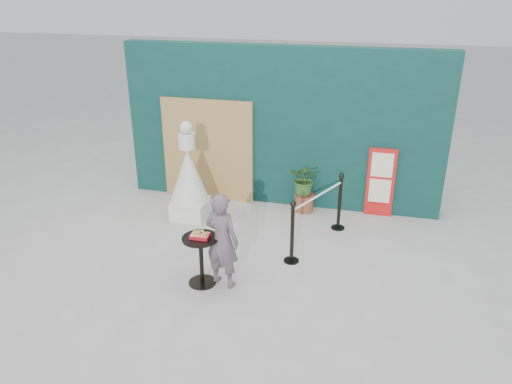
# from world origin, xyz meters

# --- Properties ---
(ground) EXTENTS (60.00, 60.00, 0.00)m
(ground) POSITION_xyz_m (0.00, 0.00, 0.00)
(ground) COLOR #ADAAA5
(ground) RESTS_ON ground
(back_wall) EXTENTS (6.00, 0.30, 3.00)m
(back_wall) POSITION_xyz_m (0.00, 3.15, 1.50)
(back_wall) COLOR #0A302C
(back_wall) RESTS_ON ground
(bamboo_fence) EXTENTS (1.80, 0.08, 2.00)m
(bamboo_fence) POSITION_xyz_m (-1.40, 2.94, 1.00)
(bamboo_fence) COLOR tan
(bamboo_fence) RESTS_ON ground
(woman) EXTENTS (0.59, 0.46, 1.42)m
(woman) POSITION_xyz_m (-0.21, 0.08, 0.71)
(woman) COLOR #60525D
(woman) RESTS_ON ground
(menu_board) EXTENTS (0.50, 0.07, 1.30)m
(menu_board) POSITION_xyz_m (1.90, 2.95, 0.65)
(menu_board) COLOR red
(menu_board) RESTS_ON ground
(statue) EXTENTS (0.71, 0.71, 1.82)m
(statue) POSITION_xyz_m (-1.45, 2.03, 0.74)
(statue) COLOR silver
(statue) RESTS_ON ground
(cafe_table) EXTENTS (0.52, 0.52, 0.75)m
(cafe_table) POSITION_xyz_m (-0.51, 0.02, 0.50)
(cafe_table) COLOR black
(cafe_table) RESTS_ON ground
(food_basket) EXTENTS (0.26, 0.19, 0.11)m
(food_basket) POSITION_xyz_m (-0.51, 0.02, 0.79)
(food_basket) COLOR red
(food_basket) RESTS_ON cafe_table
(planter) EXTENTS (0.57, 0.50, 0.97)m
(planter) POSITION_xyz_m (0.55, 2.80, 0.56)
(planter) COLOR brown
(planter) RESTS_ON ground
(stanchion_barrier) EXTENTS (0.84, 1.54, 1.03)m
(stanchion_barrier) POSITION_xyz_m (0.94, 1.58, 0.49)
(stanchion_barrier) COLOR black
(stanchion_barrier) RESTS_ON ground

